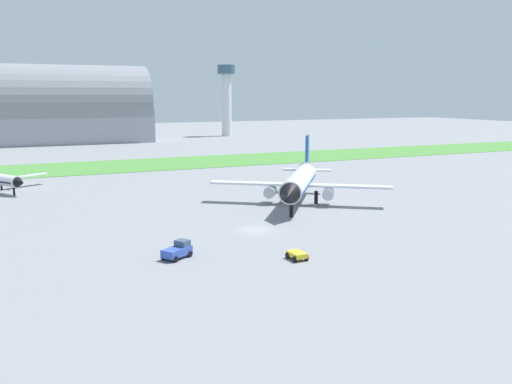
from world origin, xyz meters
name	(u,v)px	position (x,y,z in m)	size (l,w,h in m)	color
ground_plane	(256,230)	(0.00, 0.00, 0.00)	(600.00, 600.00, 0.00)	gray
grass_taxiway_strip	(131,165)	(0.00, 79.59, 0.04)	(360.00, 28.00, 0.08)	#478438
airplane_midfield_jet	(299,182)	(14.46, 13.57, 3.96)	(26.53, 26.77, 11.01)	silver
baggage_cart_near_gate	(297,255)	(-1.78, -15.03, 0.57)	(1.82, 2.44, 0.90)	yellow
pushback_tug_by_runway	(178,250)	(-13.95, -8.71, 0.91)	(4.00, 3.46, 1.95)	#334FB2
hangar_distant	(58,109)	(-9.71, 161.90, 13.02)	(69.64, 28.42, 29.99)	#9399A3
control_tower	(226,94)	(63.91, 170.21, 18.99)	(8.00, 8.00, 31.74)	silver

